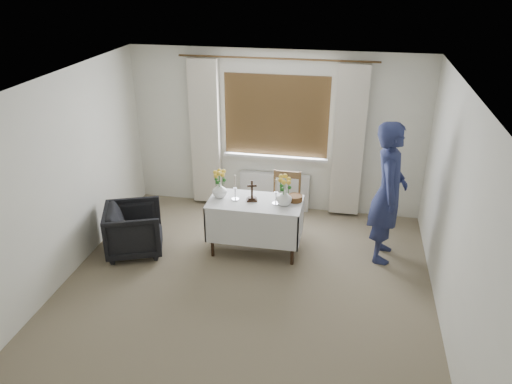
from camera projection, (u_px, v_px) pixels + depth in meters
The scene contains 12 objects.
ground at pixel (242, 298), 5.93m from camera, with size 5.00×5.00×0.00m, color gray.
altar_table at pixel (255, 226), 6.74m from camera, with size 1.24×0.64×0.76m, color white.
wooden_chair at pixel (285, 205), 7.13m from camera, with size 0.43×0.43×0.93m, color brown, non-canonical shape.
armchair at pixel (134, 230), 6.75m from camera, with size 0.72×0.74×0.68m, color black.
person at pixel (388, 193), 6.39m from camera, with size 0.69×0.45×1.89m, color navy.
radiator at pixel (274, 191), 7.95m from camera, with size 1.10×0.10×0.60m, color silver.
wooden_cross at pixel (252, 191), 6.53m from camera, with size 0.14×0.10×0.29m, color black, non-canonical shape.
candlestick_left at pixel (235, 187), 6.54m from camera, with size 0.10×0.10×0.35m, color silver, non-canonical shape.
candlestick_right at pixel (276, 192), 6.43m from camera, with size 0.10×0.10×0.35m, color silver, non-canonical shape.
flower_vase_left at pixel (220, 190), 6.65m from camera, with size 0.20×0.20×0.21m, color white.
flower_vase_right at pixel (284, 197), 6.44m from camera, with size 0.20×0.20×0.21m, color white.
wicker_basket at pixel (295, 198), 6.58m from camera, with size 0.20×0.20×0.08m, color brown.
Camera 1 is at (1.10, -4.70, 3.67)m, focal length 35.00 mm.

